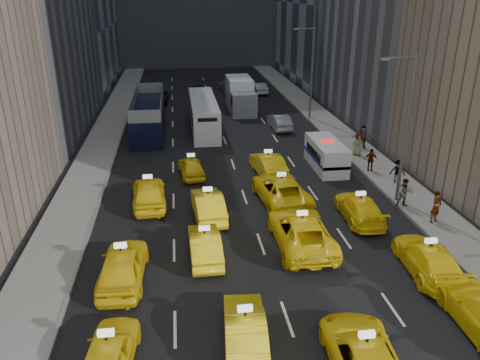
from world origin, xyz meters
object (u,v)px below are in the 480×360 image
(nypd_van, at_px, (326,155))
(pedestrian_0, at_px, (436,207))
(city_bus, at_px, (204,114))
(double_decker, at_px, (149,114))
(box_truck, at_px, (240,95))

(nypd_van, distance_m, pedestrian_0, 10.07)
(pedestrian_0, bearing_deg, nypd_van, 84.66)
(city_bus, bearing_deg, double_decker, 175.12)
(pedestrian_0, bearing_deg, box_truck, 79.84)
(box_truck, relative_size, pedestrian_0, 4.06)
(city_bus, bearing_deg, box_truck, 50.22)
(nypd_van, xyz_separation_m, box_truck, (-3.87, 18.19, 0.68))
(nypd_van, relative_size, city_bus, 0.46)
(nypd_van, distance_m, city_bus, 14.19)
(double_decker, relative_size, city_bus, 1.05)
(pedestrian_0, bearing_deg, city_bus, 94.14)
(double_decker, bearing_deg, pedestrian_0, -46.00)
(box_truck, height_order, pedestrian_0, box_truck)
(double_decker, bearing_deg, city_bus, 6.92)
(city_bus, xyz_separation_m, box_truck, (4.40, 6.66, 0.25))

